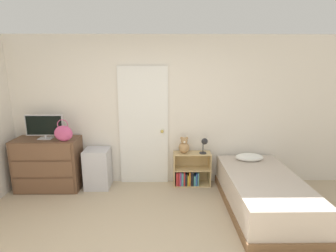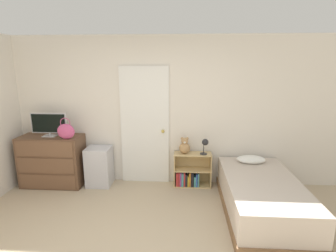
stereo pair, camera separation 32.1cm
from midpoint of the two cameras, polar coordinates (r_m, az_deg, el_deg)
wall_back at (r=4.54m, az=-6.00°, el=3.07°), size 10.00×0.06×2.55m
door_closed at (r=4.55m, az=-7.34°, el=-0.15°), size 0.84×0.09×2.05m
dresser at (r=4.94m, az=-26.29°, el=-7.44°), size 1.04×0.48×0.88m
tv at (r=4.77m, az=-27.08°, el=-0.06°), size 0.61×0.16×0.40m
handbag at (r=4.50m, az=-23.74°, el=-1.44°), size 0.29×0.10×0.35m
storage_bin at (r=4.73m, az=-16.96°, el=-8.83°), size 0.41×0.39×0.68m
bookshelf at (r=4.66m, az=2.69°, el=-10.12°), size 0.64×0.25×0.59m
teddy_bear at (r=4.49m, az=1.49°, el=-4.41°), size 0.19×0.19×0.29m
desk_lamp at (r=4.45m, az=5.89°, el=-3.69°), size 0.14×0.13×0.27m
bed at (r=4.11m, az=17.75°, el=-13.67°), size 1.02×1.90×0.61m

